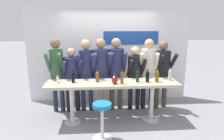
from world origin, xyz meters
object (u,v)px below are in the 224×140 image
object	(u,v)px
wine_bottle_5	(157,76)
wine_bottle_2	(148,76)
person_left	(72,73)
person_far_right	(148,67)
person_center	(101,67)
wine_bottle_0	(122,77)
tasting_table	(112,88)
person_rightmost	(162,68)
person_far_left	(57,67)
wine_glass_0	(58,77)
bar_stool	(102,116)
wine_bottle_4	(138,76)
decorative_vase	(115,80)
wine_bottle_1	(73,77)
person_center_left	(86,67)
person_right	(135,71)
person_center_right	(116,66)
wine_bottle_3	(97,76)
wine_bottle_6	(170,74)

from	to	relation	value
wine_bottle_5	wine_bottle_2	bearing A→B (deg)	178.97
person_left	person_far_right	bearing A→B (deg)	-9.97
person_center	wine_bottle_0	bearing A→B (deg)	-68.89
tasting_table	person_rightmost	world-z (taller)	person_rightmost
person_far_left	wine_glass_0	xyz separation A→B (m)	(0.12, -0.55, -0.11)
bar_stool	wine_bottle_2	xyz separation A→B (m)	(1.00, 0.66, 0.57)
tasting_table	wine_bottle_4	size ratio (longest dim) A/B	8.93
wine_glass_0	decorative_vase	bearing A→B (deg)	-8.49
person_far_left	wine_bottle_0	distance (m)	1.66
bar_stool	wine_bottle_1	world-z (taller)	wine_bottle_1
person_center_left	tasting_table	bearing A→B (deg)	-46.92
person_left	wine_bottle_2	bearing A→B (deg)	-31.51
person_center	wine_bottle_1	size ratio (longest dim) A/B	6.63
person_far_left	decorative_vase	xyz separation A→B (m)	(1.33, -0.73, -0.14)
wine_bottle_0	wine_bottle_1	distance (m)	1.05
person_far_right	wine_glass_0	world-z (taller)	person_far_right
person_rightmost	wine_bottle_2	xyz separation A→B (m)	(-0.55, -0.69, -0.02)
person_rightmost	wine_glass_0	bearing A→B (deg)	-177.39
person_left	person_center_left	xyz separation A→B (m)	(0.35, 0.01, 0.14)
person_left	person_center_left	size ratio (longest dim) A/B	0.89
wine_bottle_0	wine_bottle_1	xyz separation A→B (m)	(-1.04, 0.18, -0.02)
bar_stool	person_far_left	xyz separation A→B (m)	(-1.05, 1.31, 0.67)
tasting_table	wine_glass_0	xyz separation A→B (m)	(-1.17, 0.05, 0.25)
tasting_table	wine_bottle_5	bearing A→B (deg)	-2.59
tasting_table	bar_stool	xyz separation A→B (m)	(-0.24, -0.70, -0.31)
person_center	wine_glass_0	size ratio (longest dim) A/B	10.27
tasting_table	wine_bottle_5	world-z (taller)	wine_bottle_5
tasting_table	person_center_left	world-z (taller)	person_center_left
person_left	person_right	xyz separation A→B (m)	(1.54, 0.01, 0.02)
person_left	bar_stool	bearing A→B (deg)	-72.75
person_far_right	person_rightmost	distance (m)	0.36
wine_bottle_0	wine_glass_0	bearing A→B (deg)	171.95
person_right	wine_bottle_4	world-z (taller)	person_right
wine_bottle_0	person_left	bearing A→B (deg)	146.72
person_center_right	wine_bottle_3	distance (m)	0.76
wine_bottle_5	person_far_left	bearing A→B (deg)	164.02
bar_stool	person_center_right	xyz separation A→B (m)	(0.38, 1.35, 0.64)
person_far_right	wine_bottle_4	size ratio (longest dim) A/B	5.60
person_far_right	wine_bottle_6	world-z (taller)	person_far_right
wine_bottle_3	wine_bottle_5	distance (m)	1.30
wine_bottle_4	wine_bottle_3	bearing A→B (deg)	175.13
person_right	wine_bottle_3	distance (m)	1.08
person_rightmost	wine_bottle_5	distance (m)	0.77
person_right	wine_glass_0	size ratio (longest dim) A/B	9.14
person_center	wine_bottle_3	world-z (taller)	person_center
person_left	decorative_vase	world-z (taller)	person_left
tasting_table	wine_bottle_6	bearing A→B (deg)	2.52
person_center_right	wine_bottle_5	bearing A→B (deg)	-41.00
wine_bottle_0	wine_bottle_5	xyz separation A→B (m)	(0.78, 0.10, -0.01)
person_left	wine_bottle_3	world-z (taller)	person_left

